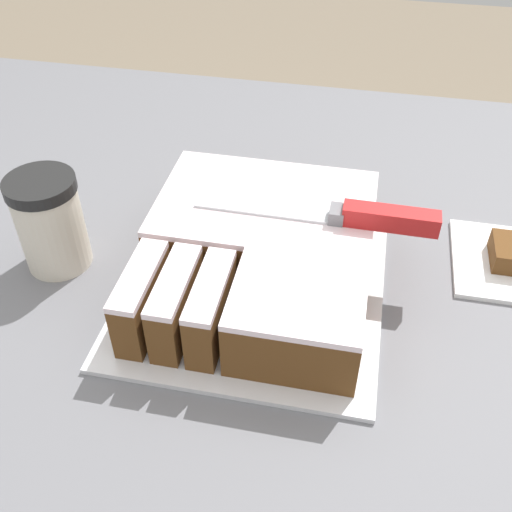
{
  "coord_description": "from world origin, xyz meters",
  "views": [
    {
      "loc": [
        0.06,
        -0.45,
        1.41
      ],
      "look_at": [
        -0.04,
        0.03,
        0.98
      ],
      "focal_mm": 42.0,
      "sensor_mm": 36.0,
      "label": 1
    }
  ],
  "objects_px": {
    "cake": "(260,254)",
    "knife": "(365,217)",
    "coffee_cup": "(50,222)",
    "cake_board": "(256,281)"
  },
  "relations": [
    {
      "from": "cake",
      "to": "knife",
      "type": "relative_size",
      "value": 1.05
    },
    {
      "from": "coffee_cup",
      "to": "cake",
      "type": "bearing_deg",
      "value": 3.21
    },
    {
      "from": "knife",
      "to": "coffee_cup",
      "type": "xyz_separation_m",
      "value": [
        -0.34,
        -0.04,
        -0.03
      ]
    },
    {
      "from": "cake_board",
      "to": "knife",
      "type": "bearing_deg",
      "value": 17.6
    },
    {
      "from": "coffee_cup",
      "to": "knife",
      "type": "bearing_deg",
      "value": 7.27
    },
    {
      "from": "cake",
      "to": "knife",
      "type": "height_order",
      "value": "knife"
    },
    {
      "from": "knife",
      "to": "coffee_cup",
      "type": "bearing_deg",
      "value": 7.97
    },
    {
      "from": "coffee_cup",
      "to": "cake_board",
      "type": "bearing_deg",
      "value": 2.17
    },
    {
      "from": "knife",
      "to": "cake_board",
      "type": "bearing_deg",
      "value": 18.3
    },
    {
      "from": "cake_board",
      "to": "knife",
      "type": "height_order",
      "value": "knife"
    }
  ]
}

